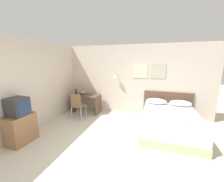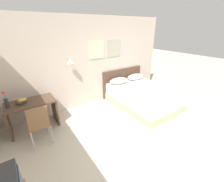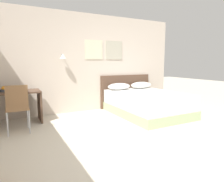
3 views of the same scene
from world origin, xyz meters
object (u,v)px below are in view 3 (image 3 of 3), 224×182
pillow_right (141,85)px  desk (15,102)px  fruit_bowl (5,89)px  bed (147,104)px  folded_towel_mid_bed (171,95)px  pillow_left (119,86)px  headboard (126,91)px  folded_towel_near_foot (153,93)px  desk_chair (17,105)px

pillow_right → desk: (-3.46, -0.11, -0.17)m
fruit_bowl → bed: bearing=-12.6°
folded_towel_mid_bed → desk: 3.48m
pillow_left → pillow_right: size_ratio=1.00×
headboard → folded_towel_near_foot: size_ratio=5.43×
bed → folded_towel_near_foot: bearing=-104.6°
desk → desk_chair: desk_chair is taller
folded_towel_mid_bed → desk: desk is taller
pillow_left → folded_towel_mid_bed: (0.47, -1.56, -0.06)m
folded_towel_near_foot → folded_towel_mid_bed: same height
desk → folded_towel_mid_bed: bearing=-24.7°
bed → desk_chair: bearing=-179.3°
pillow_right → desk: bearing=-178.2°
folded_towel_mid_bed → desk: bearing=155.3°
bed → headboard: headboard is taller
pillow_left → folded_towel_mid_bed: size_ratio=2.05×
headboard → desk_chair: size_ratio=1.77×
pillow_left → headboard: bearing=35.4°
desk_chair → pillow_right: bearing=13.7°
folded_towel_near_foot → folded_towel_mid_bed: bearing=-69.7°
desk → desk_chair: (0.02, -0.73, 0.05)m
headboard → desk: size_ratio=1.56×
fruit_bowl → desk: bearing=-10.8°
pillow_right → fruit_bowl: 3.63m
fruit_bowl → folded_towel_mid_bed: bearing=-24.1°
headboard → pillow_left: bearing=-144.6°
desk → desk_chair: 0.73m
headboard → pillow_right: size_ratio=2.41×
headboard → folded_towel_near_foot: 1.39m
desk_chair → bed: bearing=0.7°
bed → pillow_right: 0.97m
headboard → bed: bearing=-90.0°
bed → pillow_right: (0.38, 0.80, 0.39)m
headboard → pillow_left: (-0.38, -0.27, 0.19)m
headboard → folded_towel_mid_bed: headboard is taller
bed → folded_towel_near_foot: size_ratio=6.82×
folded_towel_mid_bed → fruit_bowl: size_ratio=1.33×
bed → headboard: bearing=90.0°
desk → fruit_bowl: 0.32m
headboard → desk: headboard is taller
folded_towel_mid_bed → pillow_right: bearing=79.1°
bed → pillow_left: size_ratio=3.03×
headboard → pillow_right: (0.38, -0.27, 0.19)m
headboard → folded_towel_mid_bed: (0.08, -1.84, 0.12)m
headboard → pillow_right: headboard is taller
folded_towel_mid_bed → pillow_left: bearing=106.7°
desk → folded_towel_near_foot: bearing=-18.5°
folded_towel_near_foot → fruit_bowl: size_ratio=1.21×
folded_towel_near_foot → fruit_bowl: 3.33m
bed → headboard: 1.09m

